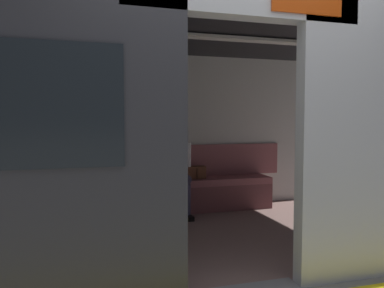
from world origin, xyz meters
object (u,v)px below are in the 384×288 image
Objects in this scene: handbag at (196,172)px; book at (146,180)px; train_car at (188,94)px; bench_seat at (168,188)px; grab_pole_door at (175,142)px; person_seated at (173,164)px.

book is (0.69, -0.00, -0.07)m from handbag.
train_car is 2.19× the size of bench_seat.
train_car is 24.62× the size of handbag.
train_car reaches higher than grab_pole_door.
person_seated is at bearing 15.16° from handbag.
person_seated is (-0.04, 0.05, 0.33)m from bench_seat.
train_car is at bearing -113.05° from grab_pole_door.
book is 2.05m from grab_pole_door.
person_seated is 1.95m from grab_pole_door.
train_car is 0.95m from grab_pole_door.
handbag is (-0.40, -0.04, 0.19)m from bench_seat.
book is (0.24, -1.19, -1.06)m from train_car.
book is at bearing -92.59° from grab_pole_door.
handbag is 1.18× the size of book.
bench_seat is 2.49× the size of person_seated.
grab_pole_door reaches higher than book.
book is (0.34, -0.10, -0.21)m from person_seated.
train_car is 5.44× the size of person_seated.
bench_seat is 1.37× the size of grab_pole_door.
bench_seat is at bearing 6.11° from handbag.
train_car reaches higher than book.
person_seated is at bearing -164.70° from book.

